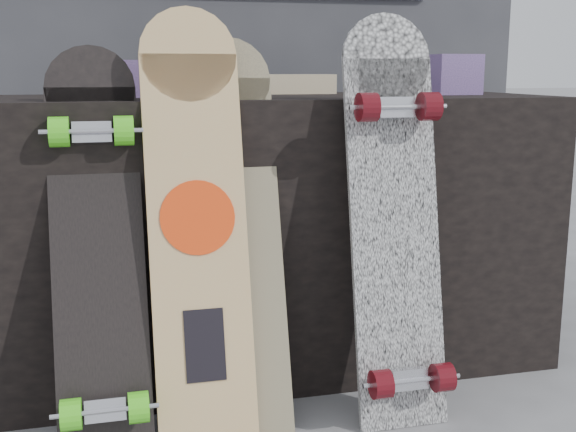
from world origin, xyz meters
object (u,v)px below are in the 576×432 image
object	(u,v)px
vendor_table	(273,231)
skateboard_dark	(97,241)
longboard_celtic	(237,220)
longboard_geisha	(197,212)
longboard_cascadia	(396,215)

from	to	relation	value
vendor_table	skateboard_dark	size ratio (longest dim) A/B	1.71
longboard_celtic	skateboard_dark	bearing A→B (deg)	-175.42
vendor_table	longboard_geisha	distance (m)	0.48
vendor_table	longboard_cascadia	bearing A→B (deg)	-63.36
longboard_celtic	skateboard_dark	xyz separation A→B (m)	(-0.34, -0.03, -0.03)
longboard_cascadia	longboard_geisha	bearing A→B (deg)	173.16
longboard_geisha	longboard_cascadia	size ratio (longest dim) A/B	1.01
vendor_table	longboard_celtic	world-z (taller)	longboard_celtic
longboard_geisha	longboard_celtic	distance (m)	0.12
vendor_table	longboard_geisha	size ratio (longest dim) A/B	1.56
vendor_table	skateboard_dark	bearing A→B (deg)	-144.66
longboard_celtic	skateboard_dark	size ratio (longest dim) A/B	1.02
longboard_geisha	skateboard_dark	size ratio (longest dim) A/B	1.10
longboard_celtic	skateboard_dark	world-z (taller)	longboard_celtic
longboard_celtic	longboard_cascadia	size ratio (longest dim) A/B	0.94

